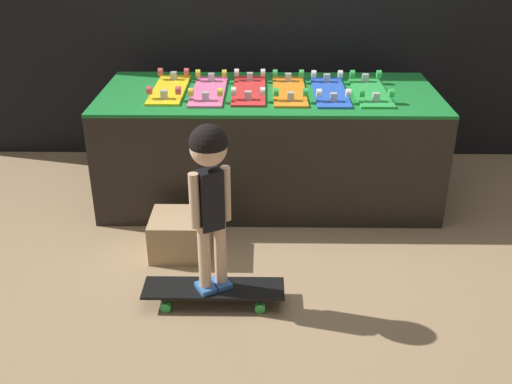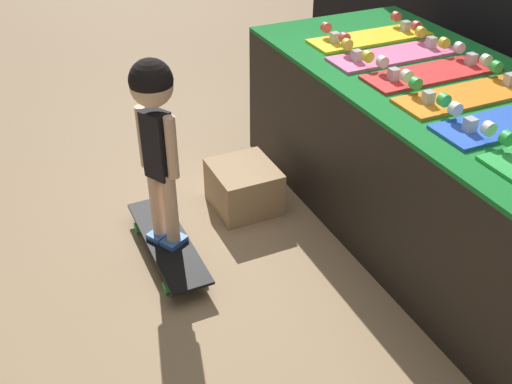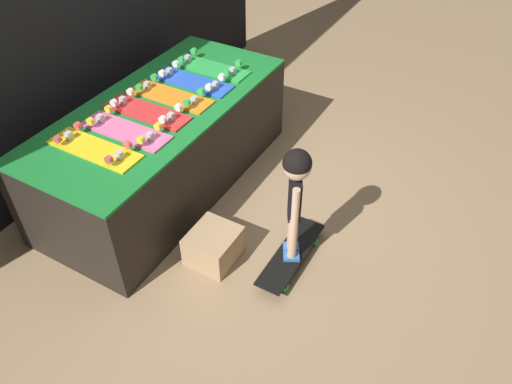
# 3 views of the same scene
# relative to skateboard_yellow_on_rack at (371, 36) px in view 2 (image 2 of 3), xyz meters

# --- Properties ---
(ground_plane) EXTENTS (16.00, 16.00, 0.00)m
(ground_plane) POSITION_rel_skateboard_yellow_on_rack_xyz_m (0.64, -0.62, -0.75)
(ground_plane) COLOR #9E7F5B
(display_rack) EXTENTS (2.17, 0.96, 0.73)m
(display_rack) POSITION_rel_skateboard_yellow_on_rack_xyz_m (0.64, -0.01, -0.38)
(display_rack) COLOR black
(display_rack) RESTS_ON ground_plane
(skateboard_yellow_on_rack) EXTENTS (0.21, 0.66, 0.09)m
(skateboard_yellow_on_rack) POSITION_rel_skateboard_yellow_on_rack_xyz_m (0.00, 0.00, 0.00)
(skateboard_yellow_on_rack) COLOR yellow
(skateboard_yellow_on_rack) RESTS_ON display_rack
(skateboard_pink_on_rack) EXTENTS (0.21, 0.66, 0.09)m
(skateboard_pink_on_rack) POSITION_rel_skateboard_yellow_on_rack_xyz_m (0.26, -0.04, 0.00)
(skateboard_pink_on_rack) COLOR pink
(skateboard_pink_on_rack) RESTS_ON display_rack
(skateboard_red_on_rack) EXTENTS (0.21, 0.66, 0.09)m
(skateboard_red_on_rack) POSITION_rel_skateboard_yellow_on_rack_xyz_m (0.52, -0.01, 0.00)
(skateboard_red_on_rack) COLOR red
(skateboard_red_on_rack) RESTS_ON display_rack
(skateboard_orange_on_rack) EXTENTS (0.21, 0.66, 0.09)m
(skateboard_orange_on_rack) POSITION_rel_skateboard_yellow_on_rack_xyz_m (0.77, -0.03, 0.00)
(skateboard_orange_on_rack) COLOR orange
(skateboard_orange_on_rack) RESTS_ON display_rack
(skateboard_on_floor) EXTENTS (0.71, 0.19, 0.09)m
(skateboard_on_floor) POSITION_rel_skateboard_yellow_on_rack_xyz_m (0.36, -1.27, -0.68)
(skateboard_on_floor) COLOR black
(skateboard_on_floor) RESTS_ON ground_plane
(child) EXTENTS (0.20, 0.18, 0.87)m
(child) POSITION_rel_skateboard_yellow_on_rack_xyz_m (0.36, -1.27, -0.05)
(child) COLOR #3870C6
(child) RESTS_ON skateboard_on_floor
(storage_box) EXTENTS (0.34, 0.31, 0.23)m
(storage_box) POSITION_rel_skateboard_yellow_on_rack_xyz_m (0.14, -0.78, -0.63)
(storage_box) COLOR tan
(storage_box) RESTS_ON ground_plane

